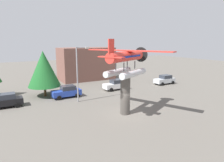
% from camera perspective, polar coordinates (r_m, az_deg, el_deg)
% --- Properties ---
extents(ground_plane, '(140.00, 140.00, 0.00)m').
position_cam_1_polar(ground_plane, '(23.56, 3.69, -9.19)').
color(ground_plane, '#605B54').
extents(display_pedestal, '(1.10, 1.10, 4.43)m').
position_cam_1_polar(display_pedestal, '(22.89, 3.76, -3.99)').
color(display_pedestal, '#4C4742').
rests_on(display_pedestal, ground).
extents(floatplane_monument, '(7.14, 9.85, 4.00)m').
position_cam_1_polar(floatplane_monument, '(22.30, 4.06, 5.76)').
color(floatplane_monument, silver).
rests_on(floatplane_monument, display_pedestal).
extents(car_near_black, '(4.20, 2.02, 1.76)m').
position_cam_1_polar(car_near_black, '(28.68, -27.96, -4.92)').
color(car_near_black, black).
rests_on(car_near_black, ground).
extents(car_mid_blue, '(4.20, 2.02, 1.76)m').
position_cam_1_polar(car_mid_blue, '(30.52, -12.64, -2.94)').
color(car_mid_blue, '#2847B7').
rests_on(car_mid_blue, ground).
extents(car_far_white, '(4.20, 2.02, 1.76)m').
position_cam_1_polar(car_far_white, '(34.52, 1.08, -1.02)').
color(car_far_white, white).
rests_on(car_far_white, ground).
extents(car_distant_silver, '(4.20, 2.02, 1.76)m').
position_cam_1_polar(car_distant_silver, '(40.27, 14.68, 0.39)').
color(car_distant_silver, silver).
rests_on(car_distant_silver, ground).
extents(streetlight_primary, '(1.84, 0.28, 7.47)m').
position_cam_1_polar(streetlight_primary, '(27.43, -9.42, 3.02)').
color(streetlight_primary, gray).
rests_on(streetlight_primary, ground).
extents(storefront_building, '(11.32, 6.00, 6.82)m').
position_cam_1_polar(storefront_building, '(43.98, -7.29, 4.89)').
color(storefront_building, brown).
rests_on(storefront_building, ground).
extents(tree_east, '(4.77, 4.77, 6.81)m').
position_cam_1_polar(tree_east, '(31.64, -18.74, 3.28)').
color(tree_east, brown).
rests_on(tree_east, ground).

